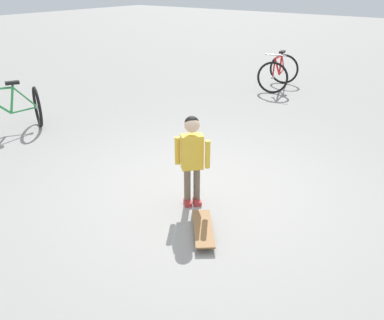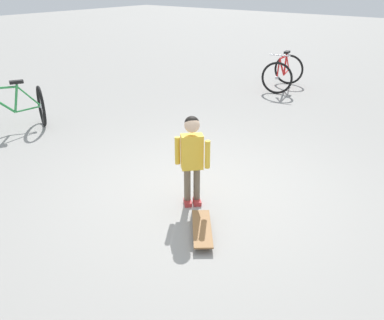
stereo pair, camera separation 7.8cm
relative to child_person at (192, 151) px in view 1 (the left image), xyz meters
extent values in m
plane|color=gray|center=(-0.04, 0.31, -0.66)|extent=(50.00, 50.00, 0.00)
cylinder|color=brown|center=(0.04, 0.04, -0.42)|extent=(0.08, 0.08, 0.42)
cube|color=#B73333|center=(0.06, 0.02, -0.63)|extent=(0.16, 0.16, 0.05)
cylinder|color=brown|center=(-0.04, -0.04, -0.42)|extent=(0.08, 0.08, 0.42)
cube|color=#B73333|center=(-0.02, -0.06, -0.63)|extent=(0.16, 0.16, 0.05)
cube|color=gold|center=(0.00, 0.00, -0.01)|extent=(0.27, 0.27, 0.40)
cylinder|color=gold|center=(0.18, 0.05, -0.01)|extent=(0.06, 0.06, 0.32)
cylinder|color=gold|center=(-0.15, -0.07, -0.01)|extent=(0.06, 0.06, 0.32)
sphere|color=beige|center=(0.00, 0.00, 0.31)|extent=(0.17, 0.17, 0.17)
sphere|color=black|center=(-0.01, 0.01, 0.32)|extent=(0.16, 0.16, 0.16)
cube|color=olive|center=(0.47, -0.43, -0.59)|extent=(0.58, 0.65, 0.02)
cube|color=#B7B7BC|center=(0.62, -0.62, -0.61)|extent=(0.10, 0.09, 0.02)
cube|color=#B7B7BC|center=(0.32, -0.25, -0.61)|extent=(0.10, 0.09, 0.02)
cylinder|color=beige|center=(0.68, -0.57, -0.63)|extent=(0.06, 0.06, 0.06)
cylinder|color=beige|center=(0.56, -0.66, -0.63)|extent=(0.06, 0.06, 0.06)
cylinder|color=beige|center=(0.37, -0.20, -0.63)|extent=(0.06, 0.06, 0.06)
cylinder|color=beige|center=(0.26, -0.29, -0.63)|extent=(0.06, 0.06, 0.06)
torus|color=black|center=(-3.75, 0.52, -0.30)|extent=(0.66, 0.36, 0.71)
cylinder|color=#B7B7BC|center=(-3.75, 0.52, -0.30)|extent=(0.08, 0.08, 0.06)
cylinder|color=green|center=(-3.91, 0.18, -0.12)|extent=(0.10, 0.14, 0.48)
cylinder|color=green|center=(-3.84, 0.32, -0.33)|extent=(0.21, 0.40, 0.08)
cylinder|color=green|center=(-3.82, 0.37, -0.11)|extent=(0.18, 0.33, 0.40)
cube|color=black|center=(-3.89, 0.22, 0.16)|extent=(0.19, 0.24, 0.05)
torus|color=black|center=(-1.50, 4.99, -0.30)|extent=(0.71, 0.19, 0.71)
torus|color=black|center=(-1.70, 5.99, -0.30)|extent=(0.71, 0.19, 0.71)
cylinder|color=#B7B7BC|center=(-1.50, 4.99, -0.30)|extent=(0.07, 0.07, 0.06)
cylinder|color=#B7B7BC|center=(-1.70, 5.99, -0.30)|extent=(0.07, 0.07, 0.06)
cylinder|color=red|center=(-1.57, 5.33, -0.13)|extent=(0.14, 0.52, 0.48)
cylinder|color=red|center=(-1.58, 5.37, 0.09)|extent=(0.15, 0.59, 0.06)
cylinder|color=red|center=(-1.63, 5.61, -0.12)|extent=(0.07, 0.14, 0.48)
cylinder|color=red|center=(-1.66, 5.78, -0.33)|extent=(0.11, 0.43, 0.08)
cylinder|color=red|center=(-1.67, 5.83, -0.11)|extent=(0.10, 0.35, 0.40)
cylinder|color=red|center=(-1.51, 5.04, -0.10)|extent=(0.06, 0.13, 0.41)
cube|color=black|center=(-1.64, 5.66, 0.16)|extent=(0.14, 0.24, 0.05)
cylinder|color=#B7B7BC|center=(-1.52, 5.08, 0.18)|extent=(0.46, 0.11, 0.02)
camera|label=1|loc=(2.50, -3.33, 1.78)|focal=38.25mm
camera|label=2|loc=(2.56, -3.28, 1.78)|focal=38.25mm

